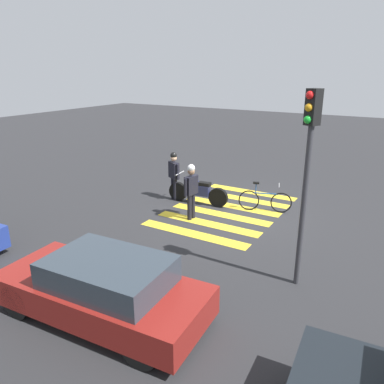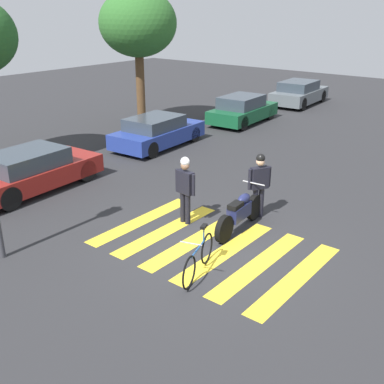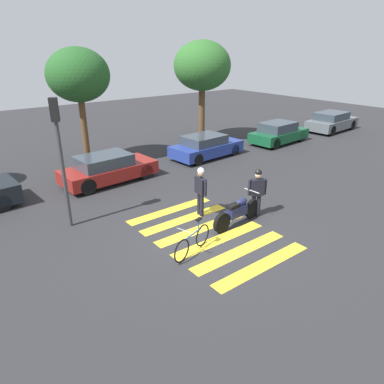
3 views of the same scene
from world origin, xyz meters
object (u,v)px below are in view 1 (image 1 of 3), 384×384
at_px(traffic_light_pole, 308,160).
at_px(officer_by_motorcycle, 174,173).
at_px(car_maroon_wagon, 103,288).
at_px(police_motorcycle, 198,191).
at_px(leaning_bicycle, 265,200).
at_px(officer_on_foot, 191,188).

bearing_deg(traffic_light_pole, officer_by_motorcycle, -31.63).
height_order(car_maroon_wagon, traffic_light_pole, traffic_light_pole).
height_order(police_motorcycle, officer_by_motorcycle, officer_by_motorcycle).
relative_size(police_motorcycle, traffic_light_pole, 0.53).
bearing_deg(police_motorcycle, leaning_bicycle, -168.02).
bearing_deg(officer_by_motorcycle, officer_on_foot, 139.23).
bearing_deg(leaning_bicycle, traffic_light_pole, 119.31).
distance_m(police_motorcycle, car_maroon_wagon, 6.68).
distance_m(officer_on_foot, officer_by_motorcycle, 1.97).
bearing_deg(officer_by_motorcycle, car_maroon_wagon, 112.03).
bearing_deg(leaning_bicycle, car_maroon_wagon, 84.53).
distance_m(leaning_bicycle, officer_by_motorcycle, 3.37).
height_order(leaning_bicycle, officer_by_motorcycle, officer_by_motorcycle).
bearing_deg(car_maroon_wagon, officer_by_motorcycle, -67.97).
relative_size(officer_on_foot, officer_by_motorcycle, 1.01).
bearing_deg(traffic_light_pole, police_motorcycle, -37.26).
height_order(officer_on_foot, car_maroon_wagon, officer_on_foot).
bearing_deg(car_maroon_wagon, officer_on_foot, -77.81).
bearing_deg(officer_on_foot, traffic_light_pole, 152.37).
distance_m(leaning_bicycle, car_maroon_wagon, 7.00).
relative_size(officer_on_foot, traffic_light_pole, 0.42).
bearing_deg(leaning_bicycle, police_motorcycle, 11.98).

